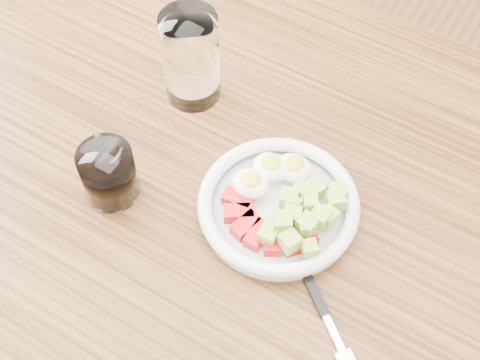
# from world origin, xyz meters

# --- Properties ---
(dining_table) EXTENTS (1.50, 0.90, 0.77)m
(dining_table) POSITION_xyz_m (0.00, 0.00, 0.67)
(dining_table) COLOR brown
(dining_table) RESTS_ON ground
(bowl) EXTENTS (0.22, 0.22, 0.06)m
(bowl) POSITION_xyz_m (0.05, 0.01, 0.79)
(bowl) COLOR white
(bowl) RESTS_ON dining_table
(fork) EXTENTS (0.16, 0.13, 0.01)m
(fork) POSITION_xyz_m (0.16, -0.08, 0.77)
(fork) COLOR black
(fork) RESTS_ON dining_table
(water_glass) EXTENTS (0.08, 0.08, 0.15)m
(water_glass) POSITION_xyz_m (-0.17, 0.13, 0.85)
(water_glass) COLOR white
(water_glass) RESTS_ON dining_table
(coffee_glass) EXTENTS (0.08, 0.08, 0.09)m
(coffee_glass) POSITION_xyz_m (-0.16, -0.08, 0.81)
(coffee_glass) COLOR white
(coffee_glass) RESTS_ON dining_table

